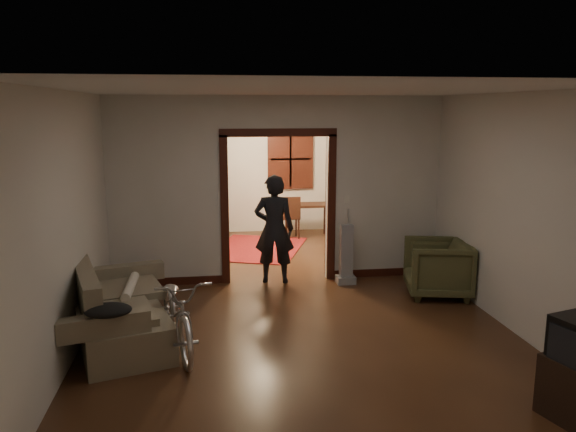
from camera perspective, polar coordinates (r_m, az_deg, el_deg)
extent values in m
cube|color=black|center=(8.07, -0.31, -7.99)|extent=(5.00, 8.50, 0.01)
cube|color=white|center=(7.63, -0.33, 12.31)|extent=(5.00, 8.50, 0.01)
cube|color=beige|center=(11.92, -3.13, 5.05)|extent=(5.00, 0.02, 2.80)
cube|color=beige|center=(7.79, -18.85, 1.36)|extent=(0.02, 8.50, 2.80)
cube|color=beige|center=(8.44, 16.76, 2.17)|extent=(0.02, 8.50, 2.80)
cube|color=beige|center=(8.46, -1.01, 2.66)|extent=(5.00, 0.14, 2.80)
cube|color=black|center=(8.51, -1.01, 0.66)|extent=(1.74, 0.20, 2.32)
cube|color=black|center=(11.95, 0.24, 5.81)|extent=(0.98, 0.06, 1.28)
sphere|color=#FFE0A5|center=(10.12, -2.29, 9.41)|extent=(0.24, 0.24, 0.24)
cube|color=silver|center=(8.61, 6.01, 1.73)|extent=(0.08, 0.01, 0.12)
cube|color=brown|center=(6.73, -16.87, -8.29)|extent=(1.42, 2.15, 0.91)
cylinder|color=beige|center=(6.98, -15.73, -6.90)|extent=(0.11, 0.87, 0.11)
ellipsoid|color=black|center=(5.80, -17.83, -9.11)|extent=(0.46, 0.34, 0.13)
imported|color=silver|center=(6.33, -11.15, -9.42)|extent=(0.92, 1.75, 0.87)
imported|color=#464828|center=(8.22, 14.93, -5.12)|extent=(1.04, 1.02, 0.79)
cube|color=gray|center=(8.49, 5.93, -3.87)|extent=(0.29, 0.24, 0.91)
imported|color=black|center=(8.44, -1.41, -1.33)|extent=(0.66, 0.49, 1.65)
cube|color=maroon|center=(10.62, -3.15, -3.31)|extent=(2.16, 2.45, 0.02)
cube|color=#2F3922|center=(11.42, -8.64, 2.02)|extent=(0.93, 0.60, 1.74)
sphere|color=#1E5972|center=(11.30, -8.80, 7.37)|extent=(0.28, 0.28, 0.28)
cube|color=black|center=(11.54, 1.97, -0.48)|extent=(1.00, 0.70, 0.67)
cube|color=black|center=(11.39, 0.15, -0.10)|extent=(0.41, 0.41, 0.87)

